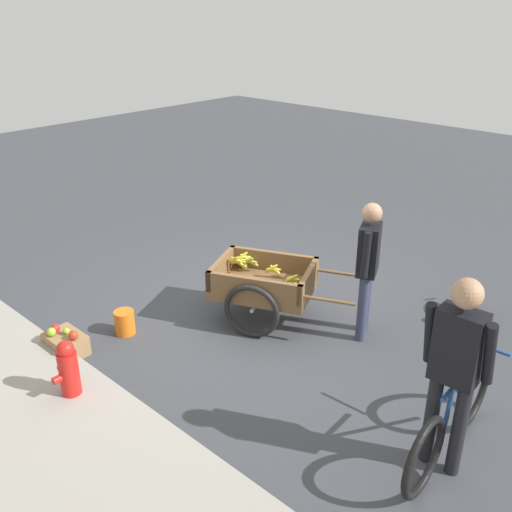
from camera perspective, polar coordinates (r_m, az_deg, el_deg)
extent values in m
plane|color=#3D3F44|center=(6.84, -0.50, -5.50)|extent=(24.00, 24.00, 0.00)
cube|color=brown|center=(6.51, 0.79, -3.17)|extent=(1.33, 1.18, 0.10)
cube|color=brown|center=(6.59, -3.51, -1.19)|extent=(0.38, 0.75, 0.24)
cube|color=brown|center=(6.31, 5.30, -2.48)|extent=(0.38, 0.75, 0.24)
cube|color=brown|center=(6.12, -0.26, -3.27)|extent=(1.03, 0.50, 0.24)
cube|color=brown|center=(6.75, 1.76, -0.51)|extent=(1.03, 0.50, 0.24)
torus|color=black|center=(6.18, -0.47, -5.61)|extent=(0.61, 0.32, 0.64)
torus|color=black|center=(6.92, 1.90, -2.16)|extent=(0.61, 0.32, 0.64)
cylinder|color=#9E9EA8|center=(6.54, 0.79, -3.79)|extent=(0.40, 0.82, 0.04)
cylinder|color=brown|center=(5.97, 7.37, -4.46)|extent=(0.52, 0.26, 0.04)
cylinder|color=brown|center=(6.57, 8.59, -1.73)|extent=(0.52, 0.26, 0.04)
cylinder|color=#9E9EA8|center=(6.75, -3.03, -4.27)|extent=(0.04, 0.04, 0.35)
ellipsoid|color=gold|center=(6.17, 1.72, -3.25)|extent=(0.18, 0.08, 0.15)
ellipsoid|color=gold|center=(6.16, 1.59, -3.17)|extent=(0.19, 0.11, 0.10)
ellipsoid|color=gold|center=(6.15, 1.47, -3.10)|extent=(0.19, 0.11, 0.05)
ellipsoid|color=gold|center=(6.15, 1.35, -3.03)|extent=(0.18, 0.13, 0.10)
ellipsoid|color=gold|center=(6.14, 1.24, -2.95)|extent=(0.16, 0.14, 0.14)
ellipsoid|color=gold|center=(6.07, 3.93, -3.30)|extent=(0.18, 0.09, 0.14)
ellipsoid|color=gold|center=(6.07, 3.72, -3.21)|extent=(0.19, 0.11, 0.05)
ellipsoid|color=gold|center=(6.06, 3.48, -3.12)|extent=(0.16, 0.14, 0.15)
ellipsoid|color=gold|center=(6.83, -1.67, -0.74)|extent=(0.17, 0.10, 0.14)
ellipsoid|color=gold|center=(6.82, -1.82, -0.67)|extent=(0.19, 0.08, 0.08)
ellipsoid|color=gold|center=(6.82, -1.96, -0.59)|extent=(0.18, 0.14, 0.09)
ellipsoid|color=gold|center=(6.81, -2.06, -0.53)|extent=(0.17, 0.15, 0.13)
ellipsoid|color=gold|center=(6.73, -1.46, -0.69)|extent=(0.18, 0.08, 0.14)
ellipsoid|color=gold|center=(6.72, -1.54, -0.62)|extent=(0.18, 0.14, 0.10)
ellipsoid|color=gold|center=(6.72, -1.66, -0.55)|extent=(0.19, 0.11, 0.05)
ellipsoid|color=gold|center=(6.71, -1.75, -0.48)|extent=(0.18, 0.14, 0.09)
ellipsoid|color=gold|center=(6.70, -1.88, -0.41)|extent=(0.16, 0.14, 0.14)
ellipsoid|color=gold|center=(6.77, -1.02, -0.21)|extent=(0.15, 0.15, 0.15)
ellipsoid|color=gold|center=(6.77, -1.23, -0.12)|extent=(0.17, 0.16, 0.05)
ellipsoid|color=gold|center=(6.77, -1.45, -0.04)|extent=(0.15, 0.14, 0.15)
ellipsoid|color=gold|center=(6.70, -0.39, -0.63)|extent=(0.16, 0.14, 0.14)
ellipsoid|color=gold|center=(6.70, -0.59, -0.55)|extent=(0.19, 0.11, 0.05)
ellipsoid|color=gold|center=(6.70, -0.79, -0.46)|extent=(0.18, 0.07, 0.14)
ellipsoid|color=gold|center=(6.63, -1.91, -0.53)|extent=(0.17, 0.14, 0.14)
ellipsoid|color=gold|center=(6.63, -2.11, -0.45)|extent=(0.19, 0.11, 0.05)
ellipsoid|color=gold|center=(6.62, -2.32, -0.36)|extent=(0.18, 0.06, 0.14)
ellipsoid|color=gold|center=(6.57, 1.98, -1.46)|extent=(0.17, 0.09, 0.16)
ellipsoid|color=gold|center=(6.57, 1.76, -1.37)|extent=(0.17, 0.15, 0.05)
ellipsoid|color=gold|center=(6.57, 1.55, -1.28)|extent=(0.16, 0.14, 0.14)
ellipsoid|color=gold|center=(6.26, 4.00, -2.52)|extent=(0.18, 0.10, 0.13)
ellipsoid|color=gold|center=(6.25, 3.90, -2.45)|extent=(0.19, 0.10, 0.09)
ellipsoid|color=gold|center=(6.25, 3.74, -2.37)|extent=(0.19, 0.09, 0.09)
ellipsoid|color=gold|center=(6.24, 3.59, -2.29)|extent=(0.17, 0.12, 0.15)
cylinder|color=#333851|center=(6.21, 10.67, -5.26)|extent=(0.11, 0.11, 0.76)
cylinder|color=#333851|center=(6.40, 10.97, -4.33)|extent=(0.11, 0.11, 0.76)
cube|color=black|center=(6.02, 11.31, 0.65)|extent=(0.32, 0.39, 0.54)
sphere|color=tan|center=(5.87, 11.63, 4.27)|extent=(0.21, 0.21, 0.21)
cylinder|color=black|center=(5.81, 11.02, 0.07)|extent=(0.08, 0.11, 0.49)
cylinder|color=black|center=(6.21, 11.62, 1.65)|extent=(0.08, 0.16, 0.49)
torus|color=black|center=(5.35, 21.12, -12.66)|extent=(0.09, 0.66, 0.66)
torus|color=black|center=(4.60, 16.55, -18.88)|extent=(0.09, 0.66, 0.66)
cylinder|color=#234C93|center=(4.73, 19.71, -11.79)|extent=(0.07, 0.60, 0.04)
cylinder|color=#234C93|center=(4.73, 18.85, -14.22)|extent=(0.04, 0.10, 0.45)
cylinder|color=#234C93|center=(5.00, 20.12, -12.88)|extent=(0.06, 0.53, 0.43)
ellipsoid|color=black|center=(4.56, 19.20, -11.73)|extent=(0.20, 0.08, 0.06)
cylinder|color=#234C93|center=(5.04, 21.77, -8.36)|extent=(0.46, 0.05, 0.03)
cylinder|color=black|center=(4.82, 17.24, -15.29)|extent=(0.11, 0.11, 0.83)
cylinder|color=black|center=(4.77, 19.73, -16.18)|extent=(0.11, 0.11, 0.83)
cube|color=black|center=(4.39, 19.69, -8.60)|extent=(0.35, 0.22, 0.59)
sphere|color=tan|center=(4.18, 20.52, -3.57)|extent=(0.22, 0.22, 0.22)
cylinder|color=black|center=(4.44, 17.11, -7.41)|extent=(0.08, 0.17, 0.53)
cylinder|color=black|center=(4.33, 22.46, -9.15)|extent=(0.08, 0.18, 0.53)
ellipsoid|color=#4C3823|center=(7.08, 20.79, -3.67)|extent=(0.38, 0.47, 0.18)
sphere|color=#4C3823|center=(6.82, 21.17, -4.27)|extent=(0.14, 0.14, 0.14)
cylinder|color=#4C3823|center=(7.31, 20.55, -2.38)|extent=(0.08, 0.11, 0.12)
cylinder|color=#4C3823|center=(7.06, 21.16, -5.49)|extent=(0.04, 0.04, 0.18)
cylinder|color=#4C3823|center=(7.04, 20.29, -5.44)|extent=(0.04, 0.04, 0.18)
cylinder|color=#4C3823|center=(7.29, 20.87, -4.48)|extent=(0.04, 0.04, 0.18)
cylinder|color=#4C3823|center=(7.27, 20.03, -4.42)|extent=(0.04, 0.04, 0.18)
cylinder|color=red|center=(5.52, -18.21, -11.65)|extent=(0.18, 0.18, 0.55)
sphere|color=red|center=(5.34, -18.65, -8.90)|extent=(0.16, 0.16, 0.16)
cylinder|color=red|center=(5.57, -18.87, -10.69)|extent=(0.10, 0.07, 0.07)
cylinder|color=red|center=(5.45, -19.30, -11.62)|extent=(0.07, 0.10, 0.07)
cylinder|color=orange|center=(6.51, -13.08, -6.52)|extent=(0.22, 0.22, 0.27)
cube|color=#99754C|center=(6.35, -18.59, -8.39)|extent=(0.44, 0.32, 0.22)
sphere|color=#99BF33|center=(6.27, -18.55, -7.20)|extent=(0.07, 0.07, 0.07)
sphere|color=#99BF33|center=(6.29, -19.91, -7.20)|extent=(0.09, 0.09, 0.09)
sphere|color=red|center=(6.34, -19.57, -6.90)|extent=(0.10, 0.10, 0.10)
sphere|color=#B23319|center=(6.16, -17.93, -7.61)|extent=(0.10, 0.10, 0.10)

